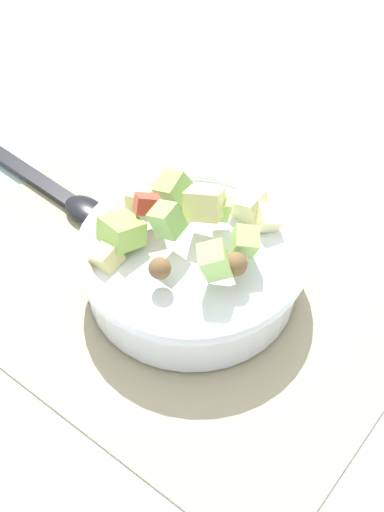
{
  "coord_description": "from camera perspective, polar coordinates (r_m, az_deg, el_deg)",
  "views": [
    {
      "loc": [
        0.3,
        -0.35,
        0.56
      ],
      "look_at": [
        0.02,
        0.01,
        0.05
      ],
      "focal_mm": 48.33,
      "sensor_mm": 36.0,
      "label": 1
    }
  ],
  "objects": [
    {
      "name": "serving_spoon",
      "position": [
        0.82,
        -10.89,
        5.11
      ],
      "size": [
        0.21,
        0.04,
        0.01
      ],
      "color": "black",
      "rests_on": "placemat"
    },
    {
      "name": "ground_plane",
      "position": [
        0.72,
        -1.55,
        -2.52
      ],
      "size": [
        2.4,
        2.4,
        0.0
      ],
      "primitive_type": "plane",
      "color": "silver"
    },
    {
      "name": "salad_bowl",
      "position": [
        0.69,
        -0.02,
        -0.33
      ],
      "size": [
        0.23,
        0.23,
        0.12
      ],
      "color": "white",
      "rests_on": "placemat"
    },
    {
      "name": "placemat",
      "position": [
        0.72,
        -1.56,
        -2.37
      ],
      "size": [
        0.49,
        0.36,
        0.01
      ],
      "primitive_type": "cube",
      "color": "tan",
      "rests_on": "ground_plane"
    }
  ]
}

